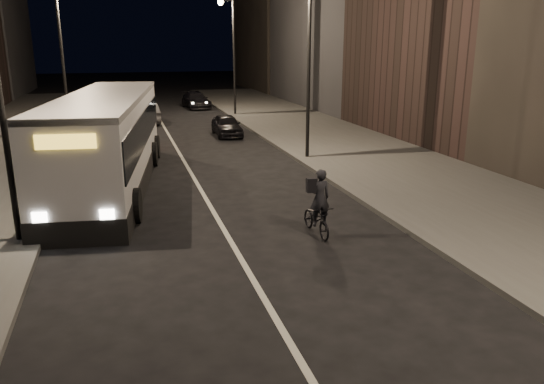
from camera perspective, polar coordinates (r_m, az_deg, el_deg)
ground at (r=12.49m, az=-2.01°, el=-9.50°), size 180.00×180.00×0.00m
sidewalk_right at (r=27.86m, az=8.04°, el=4.81°), size 7.00×70.00×0.16m
streetlight_right_mid at (r=24.32m, az=3.41°, el=15.87°), size 1.20×0.44×8.12m
streetlight_right_far at (r=39.78m, az=-4.52°, el=15.84°), size 1.20×0.44×8.12m
streetlight_left_near at (r=15.19m, az=-26.88°, el=14.27°), size 1.20×0.44×8.12m
streetlight_left_far at (r=33.07m, az=-21.31°, el=14.86°), size 1.20×0.44×8.12m
city_bus at (r=20.94m, az=-17.25°, el=5.66°), size 4.44×13.15×3.48m
cyclist_on_bicycle at (r=15.13m, az=4.92°, el=-2.27°), size 0.68×1.74×1.97m
car_near at (r=31.46m, az=-4.90°, el=7.17°), size 1.52×3.66×1.24m
car_mid at (r=37.27m, az=-13.44°, el=8.25°), size 1.80×4.24×1.36m
car_far at (r=45.18m, az=-8.18°, el=9.74°), size 2.19×4.59×1.29m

